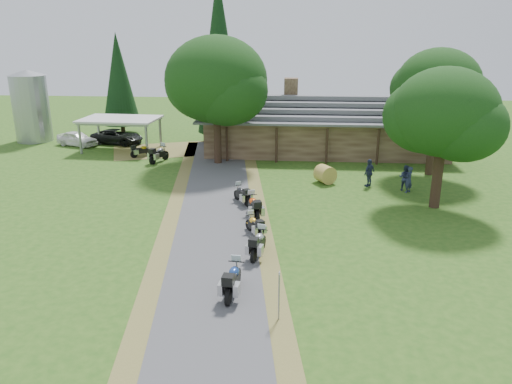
# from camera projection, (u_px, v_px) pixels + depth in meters

# --- Properties ---
(ground) EXTENTS (120.00, 120.00, 0.00)m
(ground) POSITION_uv_depth(u_px,v_px,m) (212.00, 272.00, 22.00)
(ground) COLOR #295517
(ground) RESTS_ON ground
(driveway) EXTENTS (51.95, 51.95, 0.00)m
(driveway) POSITION_uv_depth(u_px,v_px,m) (215.00, 236.00, 25.83)
(driveway) COLOR #4D4D50
(driveway) RESTS_ON ground
(lodge) EXTENTS (21.40, 9.40, 4.90)m
(lodge) POSITION_uv_depth(u_px,v_px,m) (325.00, 123.00, 43.53)
(lodge) COLOR brown
(lodge) RESTS_ON ground
(silo) EXTENTS (3.43, 3.43, 6.72)m
(silo) POSITION_uv_depth(u_px,v_px,m) (31.00, 106.00, 47.18)
(silo) COLOR gray
(silo) RESTS_ON ground
(carport) EXTENTS (6.79, 4.70, 2.85)m
(carport) POSITION_uv_depth(u_px,v_px,m) (121.00, 134.00, 44.09)
(carport) COLOR silver
(carport) RESTS_ON ground
(car_white_sedan) EXTENTS (3.89, 5.53, 1.70)m
(car_white_sedan) POSITION_uv_depth(u_px,v_px,m) (77.00, 137.00, 45.86)
(car_white_sedan) COLOR white
(car_white_sedan) RESTS_ON ground
(car_dark_suv) EXTENTS (3.41, 5.67, 2.03)m
(car_dark_suv) POSITION_uv_depth(u_px,v_px,m) (117.00, 133.00, 46.70)
(car_dark_suv) COLOR black
(car_dark_suv) RESTS_ON ground
(motorcycle_row_a) EXTENTS (0.88, 2.16, 1.44)m
(motorcycle_row_a) POSITION_uv_depth(u_px,v_px,m) (233.00, 278.00, 19.89)
(motorcycle_row_a) COLOR navy
(motorcycle_row_a) RESTS_ON ground
(motorcycle_row_b) EXTENTS (1.01, 2.07, 1.36)m
(motorcycle_row_b) POSITION_uv_depth(u_px,v_px,m) (258.00, 242.00, 23.39)
(motorcycle_row_b) COLOR #9FA1A6
(motorcycle_row_b) RESTS_ON ground
(motorcycle_row_c) EXTENTS (1.35, 1.78, 1.18)m
(motorcycle_row_c) POSITION_uv_depth(u_px,v_px,m) (254.00, 224.00, 25.78)
(motorcycle_row_c) COLOR gold
(motorcycle_row_c) RESTS_ON ground
(motorcycle_row_d) EXTENTS (1.31, 2.24, 1.45)m
(motorcycle_row_d) POSITION_uv_depth(u_px,v_px,m) (254.00, 206.00, 28.12)
(motorcycle_row_d) COLOR #E44C0F
(motorcycle_row_d) RESTS_ON ground
(motorcycle_row_e) EXTENTS (1.46, 1.85, 1.24)m
(motorcycle_row_e) POSITION_uv_depth(u_px,v_px,m) (242.00, 194.00, 30.58)
(motorcycle_row_e) COLOR black
(motorcycle_row_e) RESTS_ON ground
(motorcycle_carport_a) EXTENTS (1.69, 1.56, 1.19)m
(motorcycle_carport_a) POSITION_uv_depth(u_px,v_px,m) (142.00, 150.00, 41.92)
(motorcycle_carport_a) COLOR gold
(motorcycle_carport_a) RESTS_ON ground
(motorcycle_carport_b) EXTENTS (1.44, 2.22, 1.45)m
(motorcycle_carport_b) POSITION_uv_depth(u_px,v_px,m) (159.00, 153.00, 40.19)
(motorcycle_carport_b) COLOR slate
(motorcycle_carport_b) RESTS_ON ground
(person_a) EXTENTS (0.71, 0.71, 2.04)m
(person_a) POSITION_uv_depth(u_px,v_px,m) (409.00, 177.00, 32.52)
(person_a) COLOR #2A3353
(person_a) RESTS_ON ground
(person_b) EXTENTS (0.71, 0.66, 2.04)m
(person_b) POSITION_uv_depth(u_px,v_px,m) (405.00, 176.00, 32.93)
(person_b) COLOR #2A3353
(person_b) RESTS_ON ground
(person_c) EXTENTS (0.76, 0.78, 2.23)m
(person_c) POSITION_uv_depth(u_px,v_px,m) (369.00, 170.00, 33.79)
(person_c) COLOR #2A3353
(person_c) RESTS_ON ground
(hay_bale) EXTENTS (1.65, 1.61, 1.25)m
(hay_bale) POSITION_uv_depth(u_px,v_px,m) (325.00, 174.00, 34.70)
(hay_bale) COLOR #A98F3E
(hay_bale) RESTS_ON ground
(sign_post) EXTENTS (0.35, 0.06, 1.92)m
(sign_post) POSITION_uv_depth(u_px,v_px,m) (279.00, 296.00, 18.07)
(sign_post) COLOR gray
(sign_post) RESTS_ON ground
(oak_lodge_left) EXTENTS (7.84, 7.84, 10.62)m
(oak_lodge_left) POSITION_uv_depth(u_px,v_px,m) (217.00, 96.00, 38.48)
(oak_lodge_left) COLOR black
(oak_lodge_left) RESTS_ON ground
(oak_lodge_right) EXTENTS (5.85, 5.85, 10.64)m
(oak_lodge_right) POSITION_uv_depth(u_px,v_px,m) (436.00, 102.00, 35.34)
(oak_lodge_right) COLOR black
(oak_lodge_right) RESTS_ON ground
(oak_driveway) EXTENTS (6.03, 6.03, 9.25)m
(oak_driveway) POSITION_uv_depth(u_px,v_px,m) (443.00, 131.00, 28.69)
(oak_driveway) COLOR black
(oak_driveway) RESTS_ON ground
(cedar_near) EXTENTS (4.24, 4.24, 15.31)m
(cedar_near) POSITION_uv_depth(u_px,v_px,m) (219.00, 60.00, 45.05)
(cedar_near) COLOR black
(cedar_near) RESTS_ON ground
(cedar_far) EXTENTS (3.77, 3.77, 10.08)m
(cedar_far) POSITION_uv_depth(u_px,v_px,m) (119.00, 84.00, 50.14)
(cedar_far) COLOR black
(cedar_far) RESTS_ON ground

